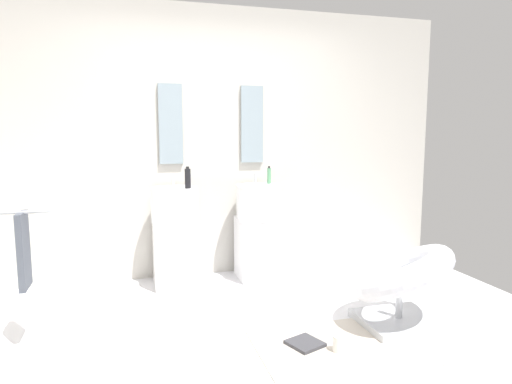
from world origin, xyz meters
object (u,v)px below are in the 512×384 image
lounge_chair (400,279)px  soap_bottle_green (269,176)px  pedestal_sink_left (176,235)px  coffee_mug (340,343)px  soap_bottle_black (188,178)px  towel_rack (19,254)px  pedestal_sink_right (259,230)px  soap_bottle_grey (189,180)px  magazine_charcoal (305,343)px

lounge_chair → soap_bottle_green: 1.64m
pedestal_sink_left → coffee_mug: size_ratio=9.54×
lounge_chair → pedestal_sink_left: bearing=137.8°
pedestal_sink_left → soap_bottle_black: soap_bottle_black is taller
towel_rack → soap_bottle_green: size_ratio=5.54×
pedestal_sink_left → coffee_mug: bearing=-61.4°
pedestal_sink_right → coffee_mug: 1.66m
soap_bottle_grey → lounge_chair: bearing=-43.5°
magazine_charcoal → pedestal_sink_right: bearing=64.6°
magazine_charcoal → coffee_mug: 0.23m
lounge_chair → soap_bottle_grey: (-1.35, 1.28, 0.63)m
pedestal_sink_left → towel_rack: (-1.09, -0.97, 0.16)m
towel_rack → soap_bottle_green: (2.00, 1.03, 0.36)m
towel_rack → pedestal_sink_left: bearing=41.6°
coffee_mug → pedestal_sink_right: bearing=93.0°
coffee_mug → lounge_chair: bearing=23.9°
pedestal_sink_left → pedestal_sink_right: bearing=0.0°
pedestal_sink_left → soap_bottle_black: bearing=-37.1°
pedestal_sink_left → magazine_charcoal: pedestal_sink_left is taller
pedestal_sink_left → magazine_charcoal: 1.68m
coffee_mug → soap_bottle_black: bearing=116.6°
soap_bottle_green → coffee_mug: bearing=-91.4°
soap_bottle_black → soap_bottle_green: bearing=10.3°
magazine_charcoal → soap_bottle_black: soap_bottle_black is taller
pedestal_sink_right → towel_rack: (-1.88, -0.97, 0.16)m
pedestal_sink_left → soap_bottle_grey: (0.13, -0.05, 0.51)m
pedestal_sink_left → lounge_chair: bearing=-42.2°
lounge_chair → soap_bottle_grey: 1.97m
soap_bottle_black → lounge_chair: bearing=-42.5°
towel_rack → coffee_mug: 2.14m
soap_bottle_grey → soap_bottle_green: bearing=8.4°
coffee_mug → soap_bottle_green: 1.91m
magazine_charcoal → coffee_mug: (0.18, -0.14, 0.04)m
coffee_mug → soap_bottle_black: size_ratio=0.54×
soap_bottle_grey → pedestal_sink_right: bearing=4.7°
pedestal_sink_left → coffee_mug: pedestal_sink_left is taller
soap_bottle_grey → towel_rack: bearing=-143.1°
pedestal_sink_right → coffee_mug: (0.08, -1.61, -0.40)m
lounge_chair → towel_rack: bearing=171.8°
lounge_chair → soap_bottle_black: (-1.37, 1.25, 0.65)m
pedestal_sink_left → pedestal_sink_right: 0.79m
lounge_chair → soap_bottle_green: bearing=111.9°
towel_rack → soap_bottle_green: soap_bottle_green is taller
magazine_charcoal → soap_bottle_black: (-0.58, 1.38, 0.98)m
pedestal_sink_right → magazine_charcoal: bearing=-93.9°
magazine_charcoal → soap_bottle_black: bearing=91.3°
pedestal_sink_left → pedestal_sink_right: (0.79, 0.00, 0.00)m
lounge_chair → magazine_charcoal: 0.86m
towel_rack → magazine_charcoal: bearing=-15.6°
coffee_mug → soap_bottle_grey: bearing=115.8°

